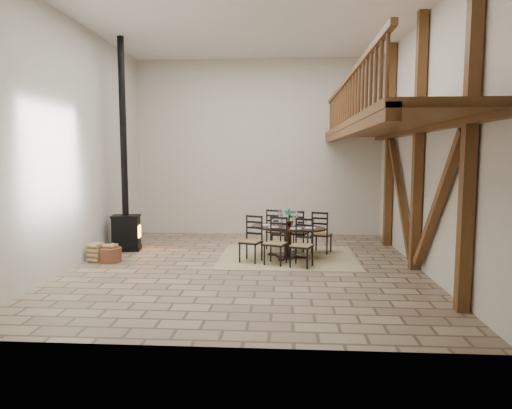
# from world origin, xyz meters

# --- Properties ---
(ground) EXTENTS (8.00, 8.00, 0.00)m
(ground) POSITION_xyz_m (0.00, 0.00, 0.00)
(ground) COLOR #998666
(ground) RESTS_ON ground
(room_shell) EXTENTS (7.02, 8.02, 5.01)m
(room_shell) POSITION_xyz_m (1.19, 0.00, 3.01)
(room_shell) COLOR beige
(room_shell) RESTS_ON ground
(rug) EXTENTS (3.00, 2.50, 0.02)m
(rug) POSITION_xyz_m (0.85, 0.88, 0.01)
(rug) COLOR tan
(rug) RESTS_ON ground
(dining_table) EXTENTS (2.09, 2.31, 1.10)m
(dining_table) POSITION_xyz_m (0.85, 0.88, 0.38)
(dining_table) COLOR black
(dining_table) RESTS_ON ground
(wood_stove) EXTENTS (0.73, 0.61, 5.00)m
(wood_stove) POSITION_xyz_m (-3.02, 1.43, 1.12)
(wood_stove) COLOR black
(wood_stove) RESTS_ON ground
(log_basket) EXTENTS (0.46, 0.46, 0.38)m
(log_basket) POSITION_xyz_m (-2.94, 0.21, 0.17)
(log_basket) COLOR brown
(log_basket) RESTS_ON ground
(log_stack) EXTENTS (0.38, 0.38, 0.40)m
(log_stack) POSITION_xyz_m (-3.25, 0.21, 0.20)
(log_stack) COLOR tan
(log_stack) RESTS_ON ground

